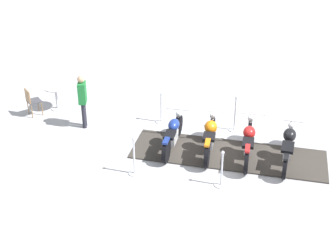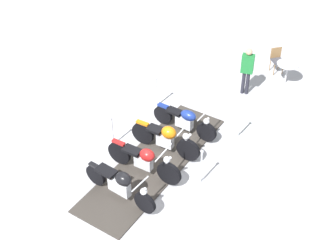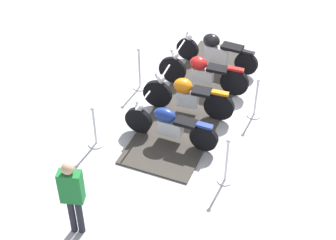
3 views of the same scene
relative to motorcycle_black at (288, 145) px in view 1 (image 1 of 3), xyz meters
name	(u,v)px [view 1 (image 1 of 3)]	position (x,y,z in m)	size (l,w,h in m)	color
ground_plane	(228,155)	(-1.31, 0.91, -0.52)	(80.00, 80.00, 0.00)	#B2B2B7
display_platform	(228,154)	(-1.31, 0.91, -0.50)	(5.38, 1.60, 0.04)	#38332D
motorcycle_black	(288,145)	(0.00, 0.00, 0.00)	(1.51, 1.80, 0.91)	black
motorcycle_maroon	(248,141)	(-0.86, 0.62, -0.01)	(1.38, 1.95, 1.02)	black
motorcycle_copper	(210,136)	(-1.72, 1.25, 0.01)	(1.28, 1.89, 1.02)	black
motorcycle_navy	(173,133)	(-2.57, 1.88, -0.04)	(1.39, 1.79, 0.91)	black
stanchion_right_rear	(161,113)	(-2.28, 3.45, -0.22)	(0.36, 0.36, 1.02)	silver
stanchion_left_rear	(134,162)	(-4.02, 1.08, -0.16)	(0.32, 0.32, 1.11)	silver
stanchion_right_mid	(235,119)	(-0.44, 2.09, -0.15)	(0.34, 0.34, 1.15)	silver
stanchion_left_mid	(221,175)	(-2.18, -0.27, -0.21)	(0.35, 0.35, 1.02)	silver
cafe_table	(56,92)	(-5.09, 5.64, 0.07)	(0.76, 0.76, 0.79)	#B7B7BC
cafe_chair_near_table	(32,100)	(-5.89, 5.48, 0.02)	(0.47, 0.47, 0.91)	olive
bystander_person	(82,97)	(-4.57, 4.09, 0.49)	(0.35, 0.45, 1.70)	#23232D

